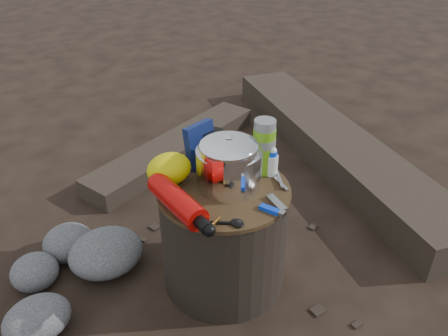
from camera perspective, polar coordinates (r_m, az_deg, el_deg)
ground at (r=1.73m, az=0.00°, el=-13.67°), size 60.00×60.00×0.00m
stump at (r=1.60m, az=0.00°, el=-8.59°), size 0.43×0.43×0.40m
rock_ring at (r=1.57m, az=-15.92°, el=-16.74°), size 0.41×0.89×0.18m
log_main at (r=2.48m, az=13.61°, el=2.94°), size 0.79×1.87×0.16m
log_small at (r=2.45m, az=-6.12°, el=2.52°), size 1.15×0.56×0.10m
foil_windscreen at (r=1.46m, az=0.64°, el=0.01°), size 0.21×0.21×0.13m
camping_pot at (r=1.43m, az=0.59°, el=0.60°), size 0.19×0.19×0.19m
fuel_bottle at (r=1.36m, az=-5.88°, el=-4.21°), size 0.08×0.31×0.07m
thermos at (r=1.52m, az=5.06°, el=2.70°), size 0.08×0.08×0.19m
travel_mug at (r=1.60m, az=-1.24°, el=2.71°), size 0.08×0.08×0.11m
stuff_sack at (r=1.49m, az=-6.96°, el=-0.12°), size 0.15×0.12×0.10m
food_pouch at (r=1.57m, az=-3.01°, el=2.96°), size 0.12×0.05×0.15m
lighter at (r=1.38m, az=5.80°, el=-5.21°), size 0.05×0.08×0.02m
multitool at (r=1.41m, az=6.63°, el=-4.43°), size 0.04×0.09×0.01m
pot_grabber at (r=1.52m, az=6.72°, el=-1.37°), size 0.08×0.14×0.01m
spork at (r=1.32m, az=-1.12°, el=-6.88°), size 0.13×0.11×0.01m
squeeze_bottle at (r=1.53m, az=6.11°, el=0.67°), size 0.04×0.04×0.09m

